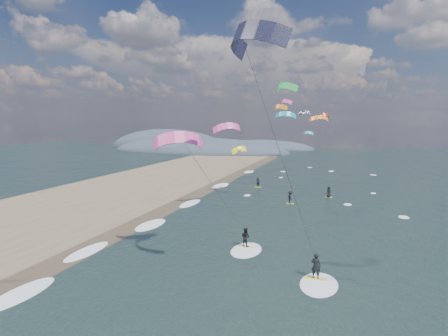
% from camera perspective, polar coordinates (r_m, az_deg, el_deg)
% --- Properties ---
extents(ground, '(260.00, 260.00, 0.00)m').
position_cam_1_polar(ground, '(24.82, -7.04, -19.95)').
color(ground, black).
rests_on(ground, ground).
extents(sand_strip, '(26.00, 240.00, 0.00)m').
position_cam_1_polar(sand_strip, '(46.38, -29.23, -7.72)').
color(sand_strip, brown).
rests_on(sand_strip, ground).
extents(wet_sand_strip, '(3.00, 240.00, 0.00)m').
position_cam_1_polar(wet_sand_strip, '(38.57, -16.94, -10.04)').
color(wet_sand_strip, '#382D23').
rests_on(wet_sand_strip, ground).
extents(coastal_hills, '(80.00, 41.00, 15.00)m').
position_cam_1_polar(coastal_hills, '(139.29, -4.60, 2.78)').
color(coastal_hills, '#3D4756').
rests_on(coastal_hills, ground).
extents(kitesurfer_near_a, '(7.91, 9.60, 17.04)m').
position_cam_1_polar(kitesurfer_near_a, '(22.00, 5.11, 12.26)').
color(kitesurfer_near_a, yellow).
rests_on(kitesurfer_near_a, ground).
extents(kitesurfer_near_b, '(7.13, 8.96, 11.35)m').
position_cam_1_polar(kitesurfer_near_b, '(29.45, -3.25, -1.00)').
color(kitesurfer_near_b, yellow).
rests_on(kitesurfer_near_b, ground).
extents(far_kitesurfers, '(12.81, 11.28, 1.72)m').
position_cam_1_polar(far_kitesurfers, '(55.24, 10.64, -3.66)').
color(far_kitesurfers, yellow).
rests_on(far_kitesurfers, ground).
extents(bg_kite_field, '(12.68, 68.06, 9.84)m').
position_cam_1_polar(bg_kite_field, '(75.29, 10.55, 7.99)').
color(bg_kite_field, '#D83F8C').
rests_on(bg_kite_field, ground).
extents(shoreline_surf, '(2.40, 79.40, 0.11)m').
position_cam_1_polar(shoreline_surf, '(41.75, -11.77, -8.53)').
color(shoreline_surf, white).
rests_on(shoreline_surf, ground).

